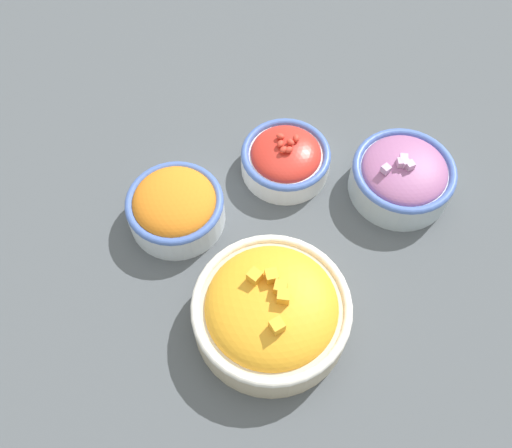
# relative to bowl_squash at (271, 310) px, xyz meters

# --- Properties ---
(ground_plane) EXTENTS (3.00, 3.00, 0.00)m
(ground_plane) POSITION_rel_bowl_squash_xyz_m (-0.10, -0.09, -0.04)
(ground_plane) COLOR #4C5156
(bowl_squash) EXTENTS (0.21, 0.21, 0.10)m
(bowl_squash) POSITION_rel_bowl_squash_xyz_m (0.00, 0.00, 0.00)
(bowl_squash) COLOR beige
(bowl_squash) RESTS_ON ground_plane
(bowl_carrots) EXTENTS (0.14, 0.14, 0.07)m
(bowl_carrots) POSITION_rel_bowl_squash_xyz_m (-0.06, -0.20, -0.01)
(bowl_carrots) COLOR silver
(bowl_carrots) RESTS_ON ground_plane
(bowl_cherry_tomatoes) EXTENTS (0.14, 0.14, 0.07)m
(bowl_cherry_tomatoes) POSITION_rel_bowl_squash_xyz_m (-0.22, -0.12, -0.01)
(bowl_cherry_tomatoes) COLOR white
(bowl_cherry_tomatoes) RESTS_ON ground_plane
(bowl_red_onion) EXTENTS (0.15, 0.15, 0.08)m
(bowl_red_onion) POSITION_rel_bowl_squash_xyz_m (-0.29, 0.05, -0.01)
(bowl_red_onion) COLOR #B2C1CC
(bowl_red_onion) RESTS_ON ground_plane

